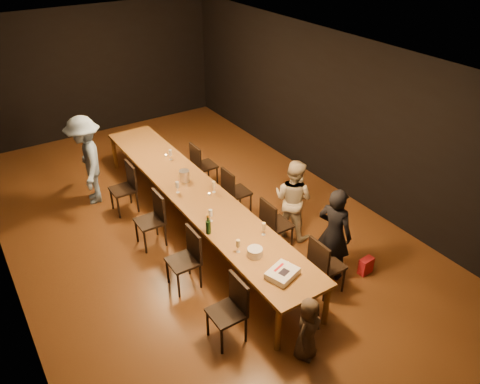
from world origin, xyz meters
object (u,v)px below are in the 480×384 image
chair_right_0 (327,265)px  chair_left_0 (226,312)px  man_blue (87,161)px  chair_right_2 (237,191)px  woman_tan (293,199)px  child (308,329)px  plate_stack (255,252)px  chair_left_1 (183,261)px  chair_left_3 (123,189)px  champagne_bottle (208,224)px  chair_right_1 (277,224)px  birthday_cake (282,273)px  table (195,194)px  chair_right_3 (204,165)px  woman_birthday (334,234)px  chair_left_2 (149,221)px  ice_bucket (184,176)px

chair_right_0 → chair_left_0: size_ratio=1.00×
man_blue → chair_left_0: bearing=17.6°
chair_right_2 → woman_tan: bearing=22.6°
child → plate_stack: 1.26m
chair_left_1 → chair_left_3: bearing=0.0°
plate_stack → champagne_bottle: 0.85m
chair_right_1 → child: (-1.00, -1.96, -0.01)m
birthday_cake → plate_stack: size_ratio=2.19×
chair_right_0 → table: bearing=-160.5°
table → chair_left_3: bearing=125.3°
chair_right_1 → chair_left_1: 1.70m
chair_right_3 → woman_tan: woman_tan is taller
chair_right_3 → champagne_bottle: champagne_bottle is taller
chair_left_3 → woman_birthday: size_ratio=0.62×
chair_right_0 → champagne_bottle: 1.81m
chair_right_0 → woman_birthday: 0.47m
chair_right_2 → chair_left_2: size_ratio=1.00×
chair_left_3 → man_blue: man_blue is taller
chair_right_0 → woman_birthday: woman_birthday is taller
birthday_cake → woman_tan: bearing=29.2°
table → chair_left_1: size_ratio=6.45×
table → woman_birthday: size_ratio=3.98×
ice_bucket → table: bearing=-93.2°
chair_right_2 → chair_left_3: 2.08m
woman_birthday → ice_bucket: woman_birthday is taller
chair_left_2 → champagne_bottle: size_ratio=2.86×
chair_right_3 → chair_right_1: bearing=-0.0°
chair_right_3 → man_blue: size_ratio=0.54×
chair_right_1 → chair_left_0: same height
chair_left_3 → woman_birthday: (2.00, -3.37, 0.29)m
chair_right_2 → chair_left_3: bearing=-125.2°
chair_right_0 → woman_tan: size_ratio=0.66×
chair_right_3 → champagne_bottle: size_ratio=2.86×
ice_bucket → birthday_cake: bearing=-91.4°
man_blue → ice_bucket: (1.25, -1.47, -0.01)m
woman_tan → champagne_bottle: bearing=71.3°
chair_right_1 → ice_bucket: (-0.83, 1.60, 0.38)m
chair_right_2 → chair_right_3: size_ratio=1.00×
woman_birthday → chair_left_2: bearing=24.6°
child → champagne_bottle: champagne_bottle is taller
birthday_cake → ice_bucket: (0.07, 2.89, 0.05)m
chair_right_1 → woman_birthday: 1.06m
ice_bucket → chair_left_1: bearing=-118.5°
woman_birthday → child: (-1.30, -0.98, -0.30)m
chair_right_0 → woman_tan: bearing=162.2°
woman_birthday → child: size_ratio=1.67×
chair_right_0 → chair_left_0: (-1.70, 0.00, 0.00)m
chair_left_3 → man_blue: 0.87m
chair_left_1 → woman_birthday: bearing=-116.0°
ice_bucket → child: bearing=-92.8°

